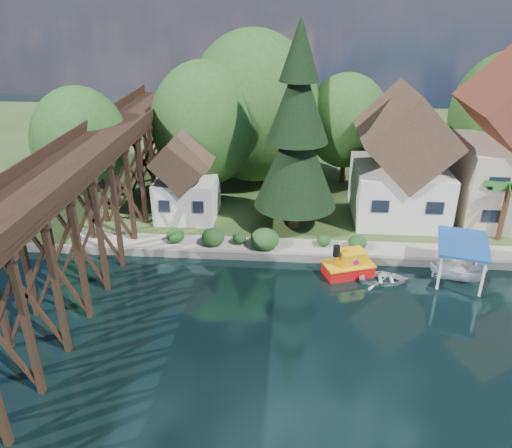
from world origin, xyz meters
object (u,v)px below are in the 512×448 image
object	(u,v)px
house_left	(401,164)
boat_canopy	(459,264)
shed	(186,180)
trestle_bridge	(83,204)
boat_white_a	(384,277)
conifer	(297,134)
palm_tree	(510,187)
tugboat	(349,265)

from	to	relation	value
house_left	boat_canopy	world-z (taller)	house_left
boat_canopy	shed	bearing A→B (deg)	157.81
trestle_bridge	boat_white_a	xyz separation A→B (m)	(20.48, 0.38, -4.99)
house_left	boat_white_a	distance (m)	11.76
conifer	boat_white_a	size ratio (longest dim) A/B	4.77
trestle_bridge	boat_white_a	distance (m)	21.08
boat_white_a	house_left	bearing A→B (deg)	-13.25
palm_tree	tugboat	bearing A→B (deg)	-155.61
house_left	palm_tree	distance (m)	8.40
palm_tree	boat_canopy	world-z (taller)	palm_tree
house_left	palm_tree	bearing A→B (deg)	-29.36
shed	conifer	world-z (taller)	conifer
shed	tugboat	size ratio (longest dim) A/B	2.03
shed	conifer	xyz separation A→B (m)	(9.20, -1.54, 4.53)
tugboat	palm_tree	bearing A→B (deg)	24.39
tugboat	trestle_bridge	bearing A→B (deg)	-176.25
conifer	boat_white_a	world-z (taller)	conifer
palm_tree	boat_canopy	size ratio (longest dim) A/B	0.95
house_left	shed	distance (m)	18.11
shed	boat_white_a	xyz separation A→B (m)	(15.48, -8.95, -3.47)
tugboat	boat_white_a	bearing A→B (deg)	-18.96
shed	palm_tree	world-z (taller)	shed
trestle_bridge	shed	bearing A→B (deg)	61.81
house_left	boat_canopy	distance (m)	10.92
house_left	boat_white_a	size ratio (longest dim) A/B	3.22
house_left	conifer	xyz separation A→B (m)	(-8.80, -3.04, 3.22)
house_left	tugboat	distance (m)	11.66
trestle_bridge	shed	xyz separation A→B (m)	(5.00, 9.33, -1.52)
palm_tree	trestle_bridge	bearing A→B (deg)	-167.52
trestle_bridge	house_left	xyz separation A→B (m)	(23.00, 10.83, -0.21)
shed	boat_canopy	bearing A→B (deg)	-22.19
house_left	conifer	distance (m)	9.85
palm_tree	boat_canopy	xyz separation A→B (m)	(-4.74, -5.77, -3.61)
trestle_bridge	conifer	distance (m)	16.47
conifer	boat_white_a	bearing A→B (deg)	-49.68
house_left	boat_canopy	xyz separation A→B (m)	(2.57, -9.89, -3.85)
tugboat	boat_canopy	xyz separation A→B (m)	(7.44, -0.25, 0.54)
boat_white_a	boat_canopy	xyz separation A→B (m)	(5.09, 0.55, 0.93)
trestle_bridge	tugboat	bearing A→B (deg)	3.75
conifer	palm_tree	xyz separation A→B (m)	(16.12, -1.07, -3.46)
palm_tree	boat_white_a	xyz separation A→B (m)	(-9.84, -6.33, -4.55)
trestle_bridge	house_left	size ratio (longest dim) A/B	4.01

